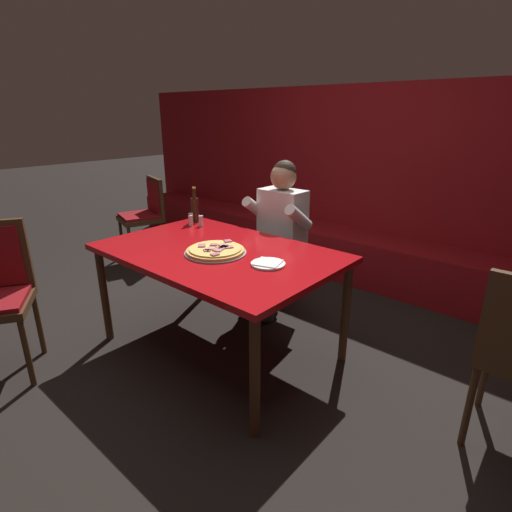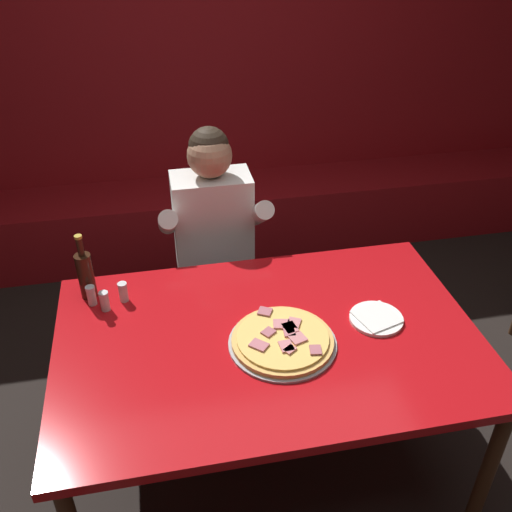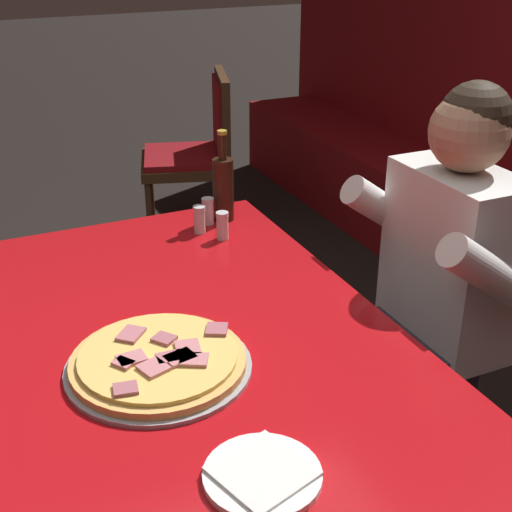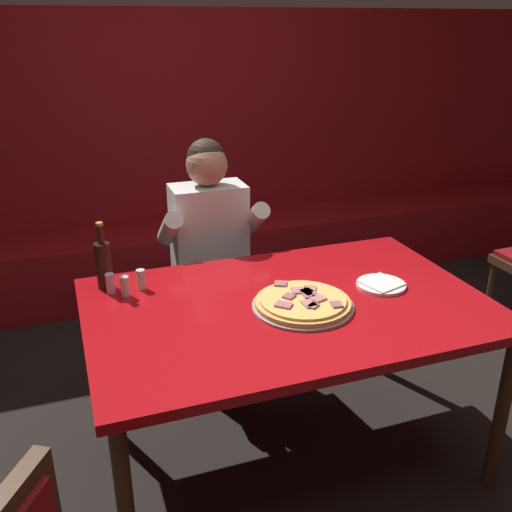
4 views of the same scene
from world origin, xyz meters
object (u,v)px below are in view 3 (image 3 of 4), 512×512
object	(u,v)px
shaker_black_pepper	(199,221)
diner_seated_blue_shirt	(425,289)
shaker_red_pepper_flakes	(208,212)
pizza	(159,362)
shaker_parmesan	(222,227)
main_dining_table	(178,378)
dining_chair_far_right	(199,148)
beer_bottle	(223,187)
plate_white_paper	(262,475)

from	to	relation	value
shaker_black_pepper	diner_seated_blue_shirt	bearing A→B (deg)	43.10
shaker_red_pepper_flakes	diner_seated_blue_shirt	size ratio (longest dim) A/B	0.07
pizza	diner_seated_blue_shirt	distance (m)	0.83
shaker_red_pepper_flakes	shaker_parmesan	distance (m)	0.13
shaker_red_pepper_flakes	diner_seated_blue_shirt	distance (m)	0.71
main_dining_table	pizza	world-z (taller)	pizza
pizza	shaker_parmesan	xyz separation A→B (m)	(-0.57, 0.38, 0.02)
shaker_parmesan	dining_chair_far_right	size ratio (longest dim) A/B	0.09
beer_bottle	shaker_black_pepper	xyz separation A→B (m)	(0.07, -0.11, -0.07)
diner_seated_blue_shirt	beer_bottle	bearing A→B (deg)	-147.46
dining_chair_far_right	shaker_parmesan	bearing A→B (deg)	-17.53
dining_chair_far_right	plate_white_paper	bearing A→B (deg)	-17.83
plate_white_paper	shaker_red_pepper_flakes	distance (m)	1.14
shaker_black_pepper	dining_chair_far_right	bearing A→B (deg)	159.96
pizza	dining_chair_far_right	size ratio (longest dim) A/B	0.43
plate_white_paper	diner_seated_blue_shirt	world-z (taller)	diner_seated_blue_shirt
shaker_parmesan	diner_seated_blue_shirt	bearing A→B (deg)	44.61
diner_seated_blue_shirt	plate_white_paper	bearing A→B (deg)	-54.56
plate_white_paper	beer_bottle	size ratio (longest dim) A/B	0.72
shaker_red_pepper_flakes	pizza	bearing A→B (deg)	-28.77
shaker_parmesan	dining_chair_far_right	distance (m)	1.58
plate_white_paper	dining_chair_far_right	world-z (taller)	dining_chair_far_right
shaker_red_pepper_flakes	dining_chair_far_right	world-z (taller)	dining_chair_far_right
shaker_red_pepper_flakes	dining_chair_far_right	size ratio (longest dim) A/B	0.09
shaker_red_pepper_flakes	shaker_parmesan	size ratio (longest dim) A/B	1.00
plate_white_paper	shaker_parmesan	size ratio (longest dim) A/B	2.44
shaker_parmesan	beer_bottle	bearing A→B (deg)	156.40
shaker_parmesan	shaker_black_pepper	bearing A→B (deg)	-147.63
shaker_red_pepper_flakes	dining_chair_far_right	xyz separation A→B (m)	(-1.37, 0.47, -0.24)
shaker_red_pepper_flakes	shaker_parmesan	xyz separation A→B (m)	(0.13, -0.00, 0.00)
shaker_parmesan	diner_seated_blue_shirt	size ratio (longest dim) A/B	0.07
shaker_parmesan	diner_seated_blue_shirt	world-z (taller)	diner_seated_blue_shirt
plate_white_paper	shaker_black_pepper	distance (m)	1.08
plate_white_paper	diner_seated_blue_shirt	xyz separation A→B (m)	(-0.53, 0.75, -0.07)
shaker_red_pepper_flakes	diner_seated_blue_shirt	xyz separation A→B (m)	(0.56, 0.43, -0.10)
plate_white_paper	pizza	bearing A→B (deg)	-170.84
diner_seated_blue_shirt	dining_chair_far_right	size ratio (longest dim) A/B	1.36
beer_bottle	shaker_parmesan	world-z (taller)	beer_bottle
diner_seated_blue_shirt	shaker_parmesan	bearing A→B (deg)	-135.39
main_dining_table	pizza	distance (m)	0.11
pizza	dining_chair_far_right	bearing A→B (deg)	157.55
beer_bottle	dining_chair_far_right	distance (m)	1.45
main_dining_table	plate_white_paper	distance (m)	0.44
pizza	shaker_parmesan	world-z (taller)	shaker_parmesan
diner_seated_blue_shirt	main_dining_table	bearing A→B (deg)	-82.54
shaker_parmesan	shaker_black_pepper	distance (m)	0.09
main_dining_table	dining_chair_far_right	world-z (taller)	dining_chair_far_right
main_dining_table	dining_chair_far_right	distance (m)	2.18
beer_bottle	shaker_red_pepper_flakes	bearing A→B (deg)	-76.20
shaker_red_pepper_flakes	diner_seated_blue_shirt	bearing A→B (deg)	37.25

